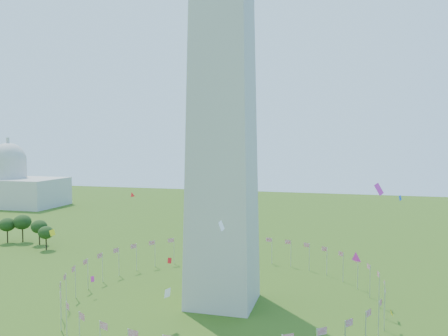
{
  "coord_description": "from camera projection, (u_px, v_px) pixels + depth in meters",
  "views": [
    {
      "loc": [
        29.18,
        -58.33,
        42.64
      ],
      "look_at": [
        4.32,
        35.0,
        36.5
      ],
      "focal_mm": 35.0,
      "sensor_mm": 36.0,
      "label": 1
    }
  ],
  "objects": [
    {
      "name": "tree_line_west",
      "position": [
        2.0,
        231.0,
        181.21
      ],
      "size": [
        54.85,
        15.33,
        11.31
      ],
      "color": "#264818",
      "rests_on": "ground"
    },
    {
      "name": "capitol_building",
      "position": [
        9.0,
        170.0,
        284.81
      ],
      "size": [
        70.0,
        35.0,
        46.0
      ],
      "primitive_type": null,
      "color": "beige",
      "rests_on": "ground"
    },
    {
      "name": "flag_ring",
      "position": [
        223.0,
        286.0,
        114.39
      ],
      "size": [
        80.24,
        80.24,
        9.0
      ],
      "color": "silver",
      "rests_on": "ground"
    },
    {
      "name": "kites_aloft",
      "position": [
        249.0,
        272.0,
        85.72
      ],
      "size": [
        89.7,
        64.8,
        33.32
      ],
      "color": "#CC2699",
      "rests_on": "ground"
    }
  ]
}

